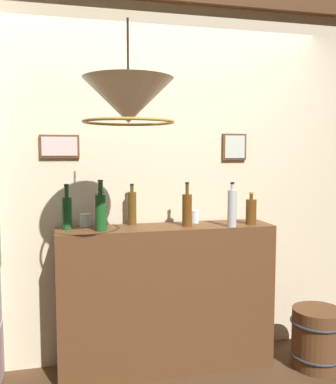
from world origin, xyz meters
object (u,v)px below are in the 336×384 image
object	(u,v)px
liquor_bottle_sherry	(187,209)
glass_tumbler_rocks	(195,217)
glass_tumbler_highball	(85,220)
pendant_lamp	(128,102)
liquor_bottle_scotch	(101,210)
liquor_bottle_port	(67,212)
liquor_bottle_rum	(232,208)
liquor_bottle_mezcal	(132,207)
liquor_bottle_vermouth	(251,211)
wooden_barrel	(317,338)
liquor_bottle_bourbon	(101,211)

from	to	relation	value
liquor_bottle_sherry	glass_tumbler_rocks	size ratio (longest dim) A/B	3.29
glass_tumbler_highball	pendant_lamp	bearing A→B (deg)	-74.95
liquor_bottle_scotch	pendant_lamp	bearing A→B (deg)	-82.26
liquor_bottle_scotch	pendant_lamp	world-z (taller)	pendant_lamp
liquor_bottle_port	glass_tumbler_highball	world-z (taller)	liquor_bottle_port
liquor_bottle_scotch	glass_tumbler_rocks	world-z (taller)	liquor_bottle_scotch
liquor_bottle_port	liquor_bottle_scotch	xyz separation A→B (m)	(0.23, 0.01, 0.00)
liquor_bottle_scotch	liquor_bottle_sherry	world-z (taller)	liquor_bottle_sherry
liquor_bottle_port	glass_tumbler_rocks	distance (m)	0.93
liquor_bottle_sherry	liquor_bottle_rum	bearing A→B (deg)	-19.73
liquor_bottle_mezcal	liquor_bottle_vermouth	xyz separation A→B (m)	(0.85, -0.19, -0.03)
wooden_barrel	liquor_bottle_mezcal	bearing A→B (deg)	163.60
liquor_bottle_scotch	wooden_barrel	xyz separation A→B (m)	(1.53, -0.30, -0.96)
liquor_bottle_rum	liquor_bottle_mezcal	bearing A→B (deg)	158.89
liquor_bottle_port	liquor_bottle_sherry	distance (m)	0.84
liquor_bottle_vermouth	liquor_bottle_rum	size ratio (longest dim) A/B	0.75
liquor_bottle_vermouth	pendant_lamp	xyz separation A→B (m)	(-0.98, -0.56, 0.70)
liquor_bottle_scotch	liquor_bottle_bourbon	bearing A→B (deg)	-96.87
liquor_bottle_scotch	liquor_bottle_sherry	bearing A→B (deg)	-6.85
glass_tumbler_rocks	glass_tumbler_highball	xyz separation A→B (m)	(-0.80, 0.03, -0.00)
liquor_bottle_vermouth	liquor_bottle_scotch	distance (m)	1.08
liquor_bottle_vermouth	glass_tumbler_rocks	distance (m)	0.41
pendant_lamp	glass_tumbler_highball	bearing A→B (deg)	105.05
glass_tumbler_rocks	pendant_lamp	bearing A→B (deg)	-130.11
liquor_bottle_rum	pendant_lamp	distance (m)	1.15
liquor_bottle_scotch	glass_tumbler_rocks	bearing A→B (deg)	3.29
liquor_bottle_vermouth	wooden_barrel	size ratio (longest dim) A/B	0.55
liquor_bottle_port	pendant_lamp	size ratio (longest dim) A/B	0.57
liquor_bottle_scotch	liquor_bottle_mezcal	bearing A→B (deg)	19.18
liquor_bottle_rum	pendant_lamp	xyz separation A→B (m)	(-0.81, -0.49, 0.66)
liquor_bottle_bourbon	wooden_barrel	size ratio (longest dim) A/B	0.80
liquor_bottle_mezcal	liquor_bottle_vermouth	world-z (taller)	liquor_bottle_mezcal
pendant_lamp	glass_tumbler_rocks	bearing A→B (deg)	49.89
liquor_bottle_mezcal	liquor_bottle_rum	size ratio (longest dim) A/B	0.94
liquor_bottle_port	glass_tumbler_highball	bearing A→B (deg)	31.81
liquor_bottle_port	liquor_bottle_rum	distance (m)	1.15
liquor_bottle_vermouth	glass_tumbler_highball	xyz separation A→B (m)	(-1.18, 0.19, -0.05)
liquor_bottle_scotch	liquor_bottle_vermouth	bearing A→B (deg)	-6.11
liquor_bottle_rum	glass_tumbler_highball	xyz separation A→B (m)	(-1.01, 0.25, -0.09)
liquor_bottle_mezcal	liquor_bottle_sherry	distance (m)	0.40
liquor_bottle_mezcal	liquor_bottle_bourbon	distance (m)	0.31
liquor_bottle_sherry	pendant_lamp	size ratio (longest dim) A/B	0.57
liquor_bottle_mezcal	liquor_bottle_vermouth	size ratio (longest dim) A/B	1.26
liquor_bottle_port	liquor_bottle_bourbon	bearing A→B (deg)	-27.26
liquor_bottle_mezcal	liquor_bottle_bourbon	world-z (taller)	liquor_bottle_bourbon
liquor_bottle_vermouth	wooden_barrel	xyz separation A→B (m)	(0.45, -0.19, -0.93)
liquor_bottle_vermouth	liquor_bottle_mezcal	bearing A→B (deg)	167.05
liquor_bottle_scotch	glass_tumbler_highball	bearing A→B (deg)	146.58
liquor_bottle_mezcal	liquor_bottle_port	xyz separation A→B (m)	(-0.46, -0.08, -0.00)
liquor_bottle_bourbon	glass_tumbler_rocks	size ratio (longest dim) A/B	3.60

